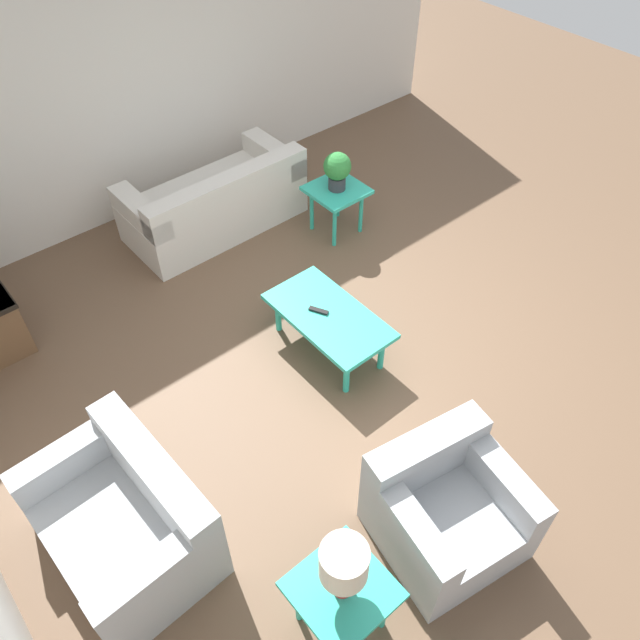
{
  "coord_description": "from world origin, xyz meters",
  "views": [
    {
      "loc": [
        -2.35,
        2.49,
        3.88
      ],
      "look_at": [
        0.12,
        0.41,
        0.55
      ],
      "focal_mm": 35.0,
      "sensor_mm": 36.0,
      "label": 1
    }
  ],
  "objects_px": {
    "sofa": "(216,203)",
    "table_lamp": "(344,566)",
    "potted_plant": "(337,169)",
    "loveseat": "(128,521)",
    "armchair": "(445,508)",
    "side_table_plant": "(337,195)",
    "side_table_lamp": "(342,594)",
    "coffee_table": "(328,318)"
  },
  "relations": [
    {
      "from": "sofa",
      "to": "table_lamp",
      "type": "relative_size",
      "value": 3.92
    },
    {
      "from": "potted_plant",
      "to": "loveseat",
      "type": "bearing_deg",
      "value": 117.74
    },
    {
      "from": "table_lamp",
      "to": "armchair",
      "type": "bearing_deg",
      "value": -89.19
    },
    {
      "from": "side_table_plant",
      "to": "side_table_lamp",
      "type": "distance_m",
      "value": 3.75
    },
    {
      "from": "sofa",
      "to": "side_table_lamp",
      "type": "xyz_separation_m",
      "value": [
        -3.65,
        1.57,
        0.13
      ]
    },
    {
      "from": "armchair",
      "to": "loveseat",
      "type": "relative_size",
      "value": 0.8
    },
    {
      "from": "sofa",
      "to": "table_lamp",
      "type": "height_order",
      "value": "table_lamp"
    },
    {
      "from": "sofa",
      "to": "side_table_lamp",
      "type": "relative_size",
      "value": 3.39
    },
    {
      "from": "sofa",
      "to": "coffee_table",
      "type": "distance_m",
      "value": 1.98
    },
    {
      "from": "armchair",
      "to": "potted_plant",
      "type": "xyz_separation_m",
      "value": [
        2.83,
        -1.58,
        0.4
      ]
    },
    {
      "from": "armchair",
      "to": "side_table_lamp",
      "type": "xyz_separation_m",
      "value": [
        -0.01,
        0.87,
        0.12
      ]
    },
    {
      "from": "side_table_lamp",
      "to": "side_table_plant",
      "type": "bearing_deg",
      "value": -40.63
    },
    {
      "from": "side_table_plant",
      "to": "sofa",
      "type": "bearing_deg",
      "value": 47.29
    },
    {
      "from": "sofa",
      "to": "armchair",
      "type": "xyz_separation_m",
      "value": [
        -3.64,
        0.71,
        0.02
      ]
    },
    {
      "from": "loveseat",
      "to": "potted_plant",
      "type": "xyz_separation_m",
      "value": [
        1.64,
        -3.13,
        0.41
      ]
    },
    {
      "from": "sofa",
      "to": "armchair",
      "type": "relative_size",
      "value": 1.83
    },
    {
      "from": "sofa",
      "to": "side_table_lamp",
      "type": "bearing_deg",
      "value": 66.15
    },
    {
      "from": "armchair",
      "to": "loveseat",
      "type": "distance_m",
      "value": 1.95
    },
    {
      "from": "armchair",
      "to": "coffee_table",
      "type": "distance_m",
      "value": 1.74
    },
    {
      "from": "sofa",
      "to": "side_table_plant",
      "type": "xyz_separation_m",
      "value": [
        -0.8,
        -0.87,
        0.13
      ]
    },
    {
      "from": "armchair",
      "to": "side_table_lamp",
      "type": "bearing_deg",
      "value": -168.86
    },
    {
      "from": "coffee_table",
      "to": "side_table_lamp",
      "type": "relative_size",
      "value": 2.05
    },
    {
      "from": "loveseat",
      "to": "side_table_lamp",
      "type": "bearing_deg",
      "value": 27.23
    },
    {
      "from": "potted_plant",
      "to": "table_lamp",
      "type": "height_order",
      "value": "table_lamp"
    },
    {
      "from": "coffee_table",
      "to": "side_table_plant",
      "type": "bearing_deg",
      "value": -43.36
    },
    {
      "from": "side_table_lamp",
      "to": "table_lamp",
      "type": "xyz_separation_m",
      "value": [
        0.0,
        0.0,
        0.37
      ]
    },
    {
      "from": "coffee_table",
      "to": "side_table_plant",
      "type": "distance_m",
      "value": 1.59
    },
    {
      "from": "coffee_table",
      "to": "side_table_lamp",
      "type": "bearing_deg",
      "value": 141.38
    },
    {
      "from": "side_table_plant",
      "to": "side_table_lamp",
      "type": "xyz_separation_m",
      "value": [
        -2.85,
        2.44,
        0.0
      ]
    },
    {
      "from": "side_table_lamp",
      "to": "potted_plant",
      "type": "xyz_separation_m",
      "value": [
        2.85,
        -2.44,
        0.29
      ]
    },
    {
      "from": "sofa",
      "to": "coffee_table",
      "type": "xyz_separation_m",
      "value": [
        -1.96,
        0.22,
        0.07
      ]
    },
    {
      "from": "side_table_plant",
      "to": "table_lamp",
      "type": "height_order",
      "value": "table_lamp"
    },
    {
      "from": "loveseat",
      "to": "table_lamp",
      "type": "relative_size",
      "value": 2.66
    },
    {
      "from": "armchair",
      "to": "table_lamp",
      "type": "distance_m",
      "value": 0.99
    },
    {
      "from": "coffee_table",
      "to": "sofa",
      "type": "bearing_deg",
      "value": -6.49
    },
    {
      "from": "coffee_table",
      "to": "table_lamp",
      "type": "distance_m",
      "value": 2.21
    },
    {
      "from": "side_table_plant",
      "to": "side_table_lamp",
      "type": "height_order",
      "value": "same"
    },
    {
      "from": "side_table_plant",
      "to": "table_lamp",
      "type": "bearing_deg",
      "value": 139.37
    },
    {
      "from": "loveseat",
      "to": "table_lamp",
      "type": "height_order",
      "value": "table_lamp"
    },
    {
      "from": "side_table_plant",
      "to": "table_lamp",
      "type": "distance_m",
      "value": 3.77
    },
    {
      "from": "loveseat",
      "to": "table_lamp",
      "type": "distance_m",
      "value": 1.47
    },
    {
      "from": "potted_plant",
      "to": "table_lamp",
      "type": "xyz_separation_m",
      "value": [
        -2.85,
        2.44,
        0.08
      ]
    }
  ]
}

